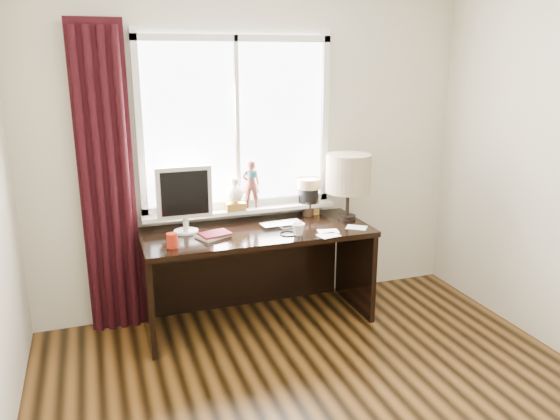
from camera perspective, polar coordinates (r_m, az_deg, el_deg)
name	(u,v)px	position (r m, az deg, el deg)	size (l,w,h in m)	color
wall_back	(255,148)	(4.31, -2.66, 6.45)	(3.50, 2.60, 0.00)	beige
laptop	(282,224)	(4.16, 0.16, -1.48)	(0.32, 0.21, 0.03)	silver
mug	(298,229)	(3.93, 1.93, -1.99)	(0.09, 0.09, 0.09)	white
red_cup	(172,241)	(3.75, -11.21, -3.15)	(0.08, 0.08, 0.10)	#9F1E0D
window	(240,149)	(4.23, -4.22, 6.35)	(1.52, 0.20, 1.40)	white
curtain	(107,184)	(4.09, -17.65, 2.56)	(0.38, 0.09, 2.25)	black
desk	(254,256)	(4.24, -2.77, -4.85)	(1.70, 0.70, 0.75)	black
monitor	(184,196)	(3.99, -9.96, 1.49)	(0.40, 0.18, 0.49)	beige
notebook_stack	(214,235)	(3.93, -6.91, -2.60)	(0.27, 0.24, 0.03)	beige
brush_holder	(308,208)	(4.43, 2.95, 0.20)	(0.09, 0.09, 0.25)	black
icon_frame	(313,207)	(4.44, 3.50, 0.31)	(0.10, 0.04, 0.13)	gold
table_lamp	(348,174)	(4.28, 7.16, 3.74)	(0.35, 0.35, 0.52)	black
loose_papers	(338,231)	(4.05, 6.08, -2.23)	(0.46, 0.26, 0.00)	white
desk_cables	(289,227)	(4.13, 0.97, -1.74)	(0.27, 0.43, 0.01)	black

